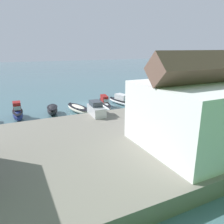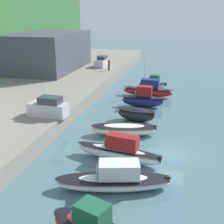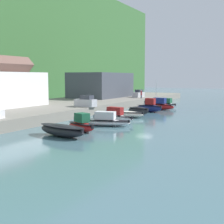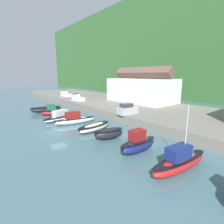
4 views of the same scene
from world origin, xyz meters
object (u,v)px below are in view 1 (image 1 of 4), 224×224
(moored_boat_1, at_px, (145,98))
(moored_boat_6, at_px, (18,113))
(moored_boat_0, at_px, (161,97))
(moored_boat_2, at_px, (123,101))
(parked_car_1, at_px, (96,109))
(moored_boat_4, at_px, (78,109))
(moored_boat_5, at_px, (52,110))
(pickup_truck_0, at_px, (207,97))
(moored_boat_3, at_px, (105,103))

(moored_boat_1, xyz_separation_m, moored_boat_6, (26.47, 0.71, 0.17))
(moored_boat_0, relative_size, moored_boat_2, 0.89)
(parked_car_1, bearing_deg, moored_boat_0, -151.44)
(moored_boat_0, bearing_deg, moored_boat_2, 10.18)
(moored_boat_0, distance_m, parked_car_1, 21.94)
(moored_boat_1, distance_m, moored_boat_4, 16.07)
(moored_boat_1, relative_size, moored_boat_5, 1.13)
(moored_boat_2, distance_m, moored_boat_5, 14.99)
(pickup_truck_0, bearing_deg, moored_boat_5, -112.61)
(moored_boat_3, distance_m, moored_boat_6, 16.29)
(moored_boat_4, height_order, pickup_truck_0, pickup_truck_0)
(moored_boat_0, distance_m, moored_boat_3, 14.40)
(moored_boat_0, bearing_deg, moored_boat_6, 12.47)
(moored_boat_1, bearing_deg, moored_boat_2, 18.69)
(moored_boat_0, xyz_separation_m, moored_boat_6, (30.68, 0.66, 0.27))
(moored_boat_6, bearing_deg, moored_boat_3, -178.14)
(moored_boat_6, distance_m, pickup_truck_0, 34.99)
(moored_boat_4, height_order, parked_car_1, parked_car_1)
(parked_car_1, bearing_deg, moored_boat_1, -145.60)
(moored_boat_6, bearing_deg, moored_boat_4, 178.45)
(moored_boat_1, bearing_deg, pickup_truck_0, 143.97)
(moored_boat_2, xyz_separation_m, moored_boat_6, (20.79, 0.85, 0.32))
(moored_boat_2, xyz_separation_m, moored_boat_5, (14.97, 0.82, 0.10))
(parked_car_1, xyz_separation_m, pickup_truck_0, (-22.63, 1.08, -0.10))
(moored_boat_2, height_order, moored_boat_3, moored_boat_3)
(moored_boat_4, height_order, moored_boat_6, moored_boat_6)
(moored_boat_0, xyz_separation_m, moored_boat_2, (9.89, -0.18, -0.04))
(moored_boat_1, relative_size, moored_boat_6, 0.96)
(moored_boat_5, relative_size, parked_car_1, 1.13)
(moored_boat_1, bearing_deg, moored_boat_3, 22.83)
(parked_car_1, bearing_deg, moored_boat_4, -83.59)
(moored_boat_2, relative_size, moored_boat_6, 1.56)
(moored_boat_1, xyz_separation_m, pickup_truck_0, (-7.08, 10.53, 1.58))
(pickup_truck_0, bearing_deg, moored_boat_1, -149.14)
(moored_boat_3, bearing_deg, moored_boat_6, 11.07)
(moored_boat_4, relative_size, pickup_truck_0, 1.51)
(moored_boat_1, height_order, moored_boat_4, moored_boat_1)
(moored_boat_0, height_order, parked_car_1, parked_car_1)
(moored_boat_0, distance_m, moored_boat_4, 20.26)
(pickup_truck_0, bearing_deg, moored_boat_4, -115.06)
(moored_boat_0, bearing_deg, moored_boat_3, 13.02)
(moored_boat_3, xyz_separation_m, parked_car_1, (5.36, 8.94, 1.71))
(parked_car_1, bearing_deg, moored_boat_2, -132.71)
(moored_boat_2, height_order, moored_boat_4, moored_boat_2)
(parked_car_1, distance_m, pickup_truck_0, 22.65)
(moored_boat_0, relative_size, pickup_truck_0, 1.63)
(moored_boat_4, bearing_deg, moored_boat_1, 173.25)
(parked_car_1, bearing_deg, moored_boat_3, -117.82)
(pickup_truck_0, bearing_deg, moored_boat_6, -109.38)
(moored_boat_2, xyz_separation_m, moored_boat_4, (10.33, 1.33, -0.12))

